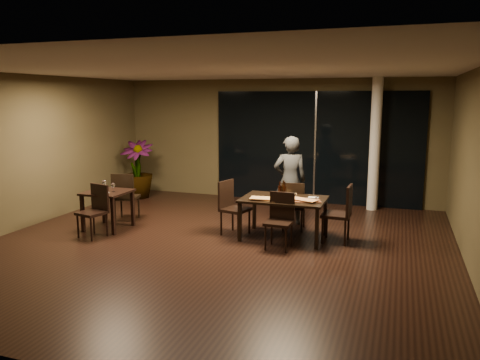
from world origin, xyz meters
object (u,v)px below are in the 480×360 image
at_px(chair_side_far, 125,194).
at_px(chair_side_near, 95,208).
at_px(main_table, 284,202).
at_px(side_table, 108,198).
at_px(chair_main_left, 231,204).
at_px(bottle_a, 280,190).
at_px(chair_main_near, 280,217).
at_px(potted_plant, 137,169).
at_px(diner, 290,181).
at_px(chair_main_far, 293,204).
at_px(bottle_c, 283,189).
at_px(bottle_b, 285,190).
at_px(chair_main_right, 342,211).

height_order(chair_side_far, chair_side_near, chair_side_far).
bearing_deg(main_table, side_table, -171.63).
bearing_deg(chair_main_left, bottle_a, -71.78).
distance_m(main_table, bottle_a, 0.24).
height_order(main_table, chair_main_near, chair_main_near).
bearing_deg(potted_plant, chair_side_far, -64.90).
height_order(side_table, bottle_a, bottle_a).
relative_size(diner, bottle_a, 6.08).
relative_size(chair_main_near, potted_plant, 0.64).
height_order(chair_main_far, bottle_c, bottle_c).
height_order(potted_plant, bottle_b, potted_plant).
height_order(chair_main_far, diner, diner).
bearing_deg(chair_side_near, main_table, 30.41).
distance_m(main_table, chair_main_left, 1.01).
bearing_deg(side_table, bottle_c, 10.08).
bearing_deg(bottle_c, diner, 95.57).
bearing_deg(chair_main_right, diner, -126.04).
height_order(bottle_a, bottle_c, bottle_c).
xyz_separation_m(side_table, diner, (3.28, 1.50, 0.28)).
bearing_deg(diner, side_table, 4.05).
relative_size(chair_main_near, bottle_c, 3.09).
xyz_separation_m(chair_main_far, chair_side_near, (-3.38, -1.56, 0.01)).
bearing_deg(diner, main_table, 76.31).
bearing_deg(main_table, chair_side_far, 177.91).
distance_m(chair_side_far, bottle_c, 3.40).
bearing_deg(chair_main_far, chair_side_far, 2.22).
relative_size(main_table, side_table, 1.88).
bearing_deg(potted_plant, chair_main_left, -33.74).
xyz_separation_m(chair_main_right, bottle_c, (-1.06, 0.01, 0.32)).
bearing_deg(bottle_b, chair_main_right, 4.54).
bearing_deg(main_table, bottle_a, 161.43).
relative_size(chair_side_far, diner, 0.56).
relative_size(chair_main_left, diner, 0.56).
relative_size(side_table, diner, 0.44).
height_order(chair_side_far, potted_plant, potted_plant).
relative_size(main_table, chair_side_near, 1.56).
height_order(main_table, potted_plant, potted_plant).
bearing_deg(bottle_b, chair_main_near, -83.61).
relative_size(chair_side_far, bottle_b, 3.38).
distance_m(chair_main_left, potted_plant, 4.09).
distance_m(chair_main_left, chair_side_far, 2.42).
bearing_deg(diner, chair_side_near, 11.46).
xyz_separation_m(chair_main_near, diner, (-0.19, 1.52, 0.37)).
relative_size(chair_main_far, chair_side_near, 0.99).
distance_m(chair_main_left, bottle_c, 1.03).
bearing_deg(chair_main_left, chair_main_far, -46.23).
distance_m(chair_main_near, chair_side_far, 3.54).
xyz_separation_m(chair_main_near, bottle_b, (-0.06, 0.54, 0.37)).
bearing_deg(chair_main_far, bottle_c, 74.33).
xyz_separation_m(diner, potted_plant, (-4.28, 1.24, -0.16)).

